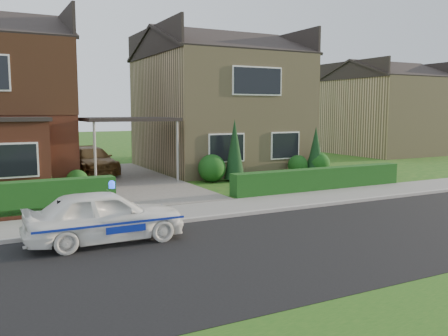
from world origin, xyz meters
TOP-DOWN VIEW (x-y plane):
  - ground at (0.00, 0.00)m, footprint 120.00×120.00m
  - road at (0.00, 0.00)m, footprint 60.00×6.00m
  - kerb at (0.00, 3.05)m, footprint 60.00×0.16m
  - sidewalk at (0.00, 4.10)m, footprint 60.00×2.00m
  - driveway at (0.00, 11.00)m, footprint 3.80×12.00m
  - house_right at (5.80, 13.99)m, footprint 7.50×8.06m
  - carport_link at (0.00, 10.95)m, footprint 3.80×3.00m
  - hedge_right at (5.80, 5.35)m, footprint 7.50×0.55m
  - shrub_left_mid at (-4.00, 9.30)m, footprint 1.32×1.32m
  - shrub_left_near at (-2.40, 9.60)m, footprint 0.84×0.84m
  - shrub_right_near at (3.20, 9.40)m, footprint 1.20×1.20m
  - shrub_right_mid at (7.80, 9.50)m, footprint 0.96×0.96m
  - shrub_right_far at (8.80, 9.20)m, footprint 1.08×1.08m
  - conifer_a at (4.20, 9.20)m, footprint 0.90×0.90m
  - conifer_b at (8.60, 9.20)m, footprint 0.90×0.90m
  - neighbour_right at (20.00, 16.00)m, footprint 6.50×7.00m
  - police_car at (-3.11, 2.13)m, footprint 3.37×3.66m
  - driveway_car at (-1.00, 13.69)m, footprint 2.03×4.32m
  - potted_plant_a at (-4.35, 6.56)m, footprint 0.46×0.34m
  - potted_plant_b at (-2.50, 8.19)m, footprint 0.51×0.50m
  - potted_plant_c at (-3.75, 6.25)m, footprint 0.56×0.56m

SIDE VIEW (x-z plane):
  - ground at x=0.00m, z-range 0.00..0.00m
  - road at x=0.00m, z-range -0.01..0.01m
  - hedge_right at x=5.80m, z-range -0.40..0.40m
  - sidewalk at x=0.00m, z-range 0.00..0.10m
  - kerb at x=0.00m, z-range 0.00..0.12m
  - driveway at x=0.00m, z-range 0.00..0.12m
  - potted_plant_b at x=-2.50m, z-range 0.00..0.72m
  - potted_plant_c at x=-3.75m, z-range 0.00..0.73m
  - potted_plant_a at x=-4.35m, z-range 0.00..0.79m
  - shrub_left_near at x=-2.40m, z-range 0.00..0.84m
  - shrub_right_mid at x=7.80m, z-range 0.00..0.96m
  - shrub_right_far at x=8.80m, z-range 0.00..1.08m
  - shrub_right_near at x=3.20m, z-range 0.00..1.20m
  - police_car at x=-3.11m, z-range -0.08..1.33m
  - shrub_left_mid at x=-4.00m, z-range 0.00..1.32m
  - driveway_car at x=-1.00m, z-range 0.12..1.34m
  - conifer_b at x=8.60m, z-range 0.00..2.20m
  - conifer_a at x=4.20m, z-range 0.00..2.60m
  - neighbour_right at x=20.00m, z-range 0.00..5.20m
  - carport_link at x=0.00m, z-range 1.27..4.04m
  - house_right at x=5.80m, z-range 0.04..7.29m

